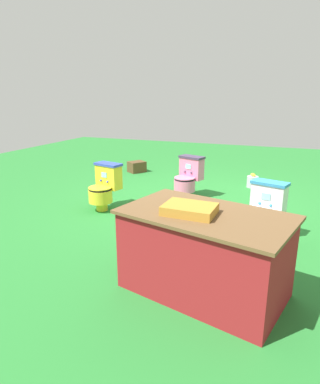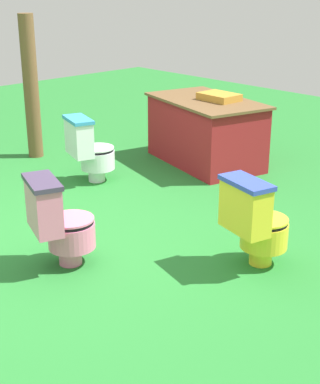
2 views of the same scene
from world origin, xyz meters
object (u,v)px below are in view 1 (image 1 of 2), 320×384
(toilet_yellow, at_px, (104,187))
(toilet_pink, at_px, (188,177))
(small_crate, at_px, (137,167))
(lemon_bucket, at_px, (252,181))
(toilet_white, at_px, (264,211))
(vendor_table, at_px, (204,252))

(toilet_yellow, xyz_separation_m, toilet_pink, (-1.04, -1.08, 0.00))
(small_crate, xyz_separation_m, lemon_bucket, (-2.69, 0.38, -0.01))
(toilet_white, xyz_separation_m, vendor_table, (0.40, 1.41, 0.02))
(toilet_white, height_order, small_crate, toilet_white)
(small_crate, bearing_deg, lemon_bucket, 171.96)
(toilet_yellow, bearing_deg, toilet_pink, -119.94)
(toilet_pink, distance_m, small_crate, 2.27)
(toilet_white, relative_size, toilet_pink, 1.00)
(toilet_yellow, xyz_separation_m, vendor_table, (-2.03, 1.68, 0.02))
(toilet_pink, bearing_deg, small_crate, -22.33)
(small_crate, height_order, lemon_bucket, lemon_bucket)
(toilet_yellow, distance_m, vendor_table, 2.64)
(toilet_yellow, bearing_deg, small_crate, -61.74)
(vendor_table, bearing_deg, small_crate, -57.62)
(toilet_white, bearing_deg, lemon_bucket, -63.56)
(vendor_table, distance_m, small_crate, 5.04)
(toilet_pink, relative_size, lemon_bucket, 2.63)
(toilet_white, bearing_deg, toilet_yellow, 10.81)
(toilet_pink, distance_m, vendor_table, 2.94)
(toilet_yellow, distance_m, toilet_pink, 1.50)
(toilet_pink, bearing_deg, toilet_yellow, 65.14)
(toilet_white, bearing_deg, small_crate, -25.45)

